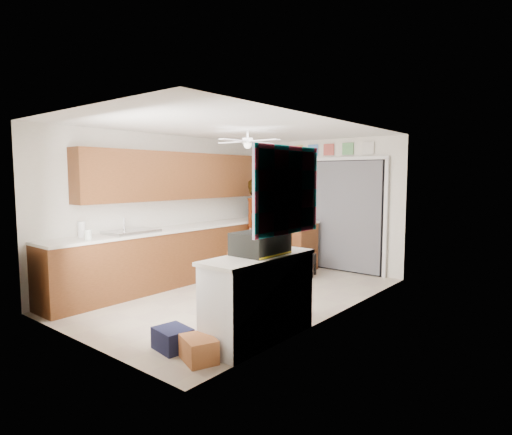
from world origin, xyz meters
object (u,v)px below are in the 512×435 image
Objects in this scene: suitcase at (260,243)px; navy_crate at (173,339)px; microwave at (265,210)px; cardboard_box at (199,349)px; man at (258,225)px; paper_towel_roll at (82,229)px; dog at (310,264)px.

navy_crate is (-0.49, -0.85, -0.95)m from suitcase.
microwave is 4.83m from navy_crate.
suitcase is 1.29m from cardboard_box.
cardboard_box is 0.22× the size of man.
suitcase is at bearing -157.59° from microwave.
paper_towel_roll is at bearing -168.16° from suitcase.
navy_crate is at bearing -119.61° from suitcase.
suitcase is (2.58, -3.39, -0.03)m from microwave.
suitcase reaches higher than dog.
man reaches higher than dog.
cardboard_box is at bearing -94.04° from dog.
microwave is 0.33× the size of man.
cardboard_box is (2.51, -4.26, -0.98)m from microwave.
suitcase reaches higher than navy_crate.
suitcase is (2.76, 0.57, 0.01)m from paper_towel_roll.
microwave reaches higher than navy_crate.
dog is at bearing 99.93° from navy_crate.
microwave is at bearing 139.25° from dog.
cardboard_box is 0.42m from navy_crate.
microwave is 1.55× the size of navy_crate.
microwave is 4.26m from suitcase.
microwave reaches higher than dog.
microwave reaches higher than paper_towel_roll.
cardboard_box is at bearing -164.37° from microwave.
microwave is at bearing 127.39° from suitcase.
microwave is 0.82m from man.
man reaches higher than suitcase.
suitcase reaches higher than paper_towel_roll.
paper_towel_roll is 2.87m from cardboard_box.
paper_towel_roll is 2.82m from suitcase.
suitcase is 1.57× the size of navy_crate.
dog reaches higher than cardboard_box.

